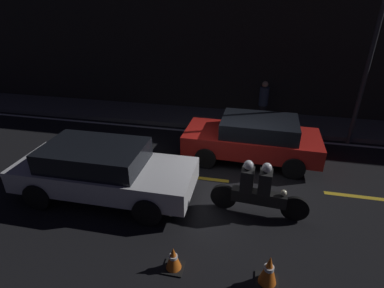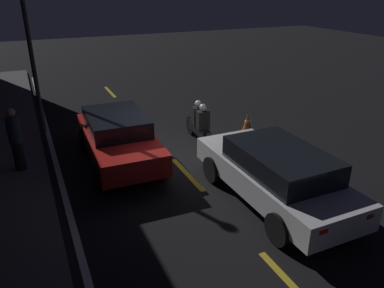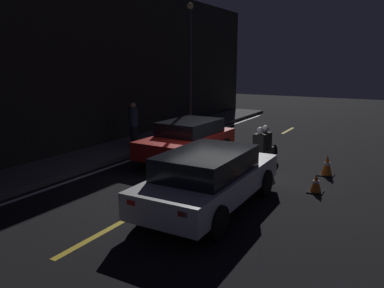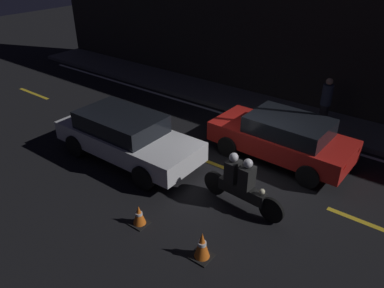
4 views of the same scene
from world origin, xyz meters
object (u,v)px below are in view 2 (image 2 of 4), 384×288
object	(u,v)px
sedan_white	(275,173)
traffic_cone_mid	(247,123)
traffic_cone_near	(279,143)
motorcycle	(200,124)
street_lamp	(28,35)
pedestrian	(16,139)
taxi_red	(118,137)

from	to	relation	value
sedan_white	traffic_cone_mid	world-z (taller)	sedan_white
sedan_white	traffic_cone_mid	bearing A→B (deg)	-24.85
sedan_white	traffic_cone_near	size ratio (longest dim) A/B	8.73
sedan_white	traffic_cone_near	xyz separation A→B (m)	(2.34, -1.90, -0.51)
motorcycle	traffic_cone_near	bearing A→B (deg)	-122.00
traffic_cone_mid	street_lamp	xyz separation A→B (m)	(2.81, 6.36, 2.92)
traffic_cone_near	pedestrian	world-z (taller)	pedestrian
taxi_red	traffic_cone_mid	bearing A→B (deg)	97.10
traffic_cone_near	pedestrian	xyz separation A→B (m)	(1.55, 7.18, 0.77)
traffic_cone_near	pedestrian	size ratio (longest dim) A/B	0.30
taxi_red	traffic_cone_near	world-z (taller)	taxi_red
traffic_cone_mid	pedestrian	distance (m)	7.18
taxi_red	motorcycle	bearing A→B (deg)	95.20
traffic_cone_mid	pedestrian	size ratio (longest dim) A/B	0.38
pedestrian	street_lamp	distance (m)	3.81
sedan_white	traffic_cone_near	distance (m)	3.06
taxi_red	traffic_cone_mid	xyz separation A→B (m)	(0.45, -4.55, -0.42)
traffic_cone_near	taxi_red	bearing A→B (deg)	74.45
taxi_red	traffic_cone_near	size ratio (longest dim) A/B	7.99
traffic_cone_mid	pedestrian	xyz separation A→B (m)	(-0.18, 7.14, 0.70)
pedestrian	traffic_cone_near	bearing A→B (deg)	-102.14
taxi_red	street_lamp	distance (m)	4.48
pedestrian	motorcycle	bearing A→B (deg)	-91.04
motorcycle	traffic_cone_mid	xyz separation A→B (m)	(0.28, -1.93, -0.33)
sedan_white	traffic_cone_mid	distance (m)	4.50
traffic_cone_mid	street_lamp	size ratio (longest dim) A/B	0.11
taxi_red	pedestrian	distance (m)	2.62
sedan_white	street_lamp	size ratio (longest dim) A/B	0.78
motorcycle	traffic_cone_mid	distance (m)	1.97
traffic_cone_near	traffic_cone_mid	size ratio (longest dim) A/B	0.80
sedan_white	taxi_red	bearing A→B (deg)	36.33
traffic_cone_mid	taxi_red	bearing A→B (deg)	95.64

